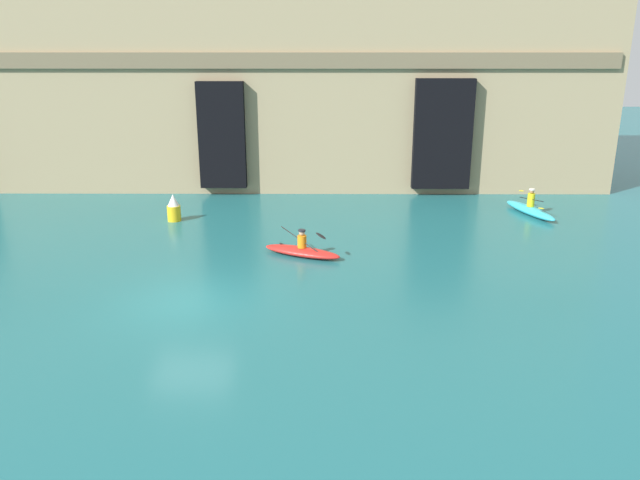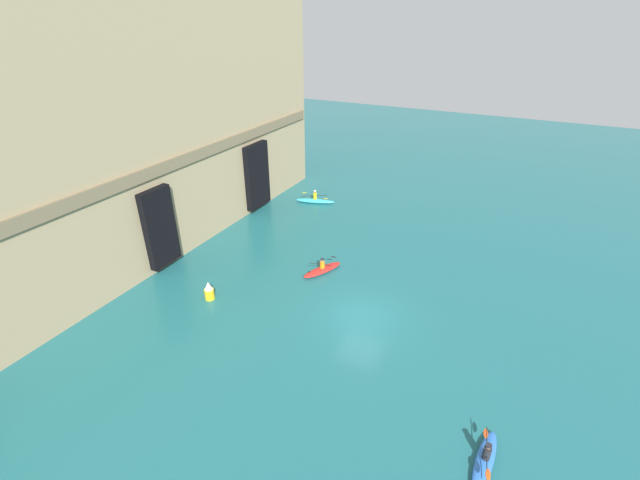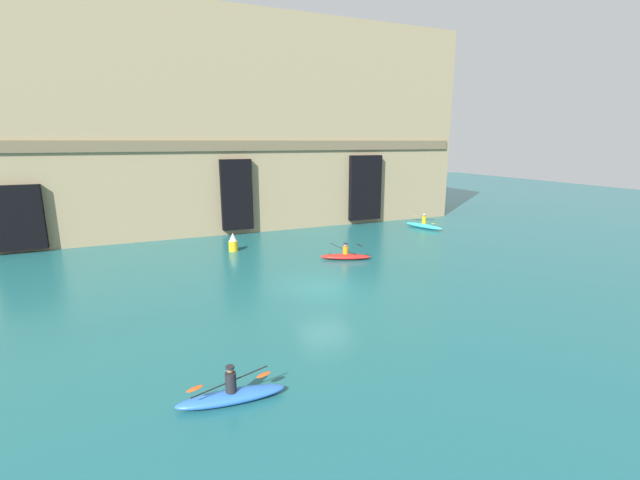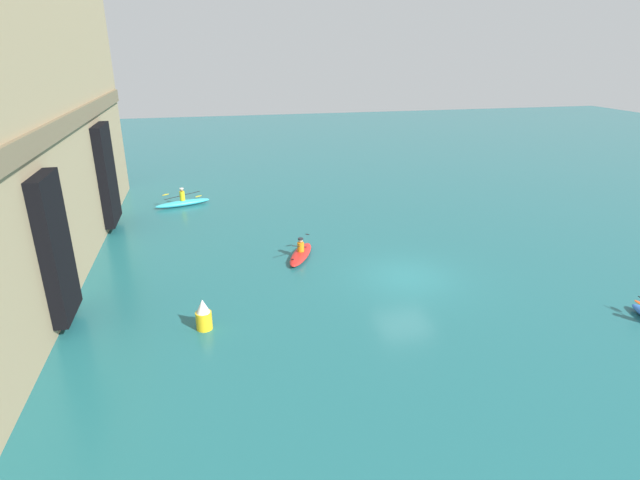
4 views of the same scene
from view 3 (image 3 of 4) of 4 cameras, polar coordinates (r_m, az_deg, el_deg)
ground_plane at (r=20.87m, az=0.58°, el=-6.41°), size 120.00×120.00×0.00m
cliff_bluff at (r=36.32m, az=-14.00°, el=14.48°), size 41.05×8.19×16.24m
kayak_cyan at (r=35.93m, az=13.66°, el=1.91°), size 1.69×3.57×1.19m
kayak_blue at (r=12.60m, az=-11.73°, el=-19.58°), size 3.00×0.87×1.08m
kayak_red at (r=25.79m, az=3.41°, el=-2.15°), size 3.05×1.96×1.03m
marker_buoy at (r=28.14m, az=-11.51°, el=-0.37°), size 0.58×0.58×1.19m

